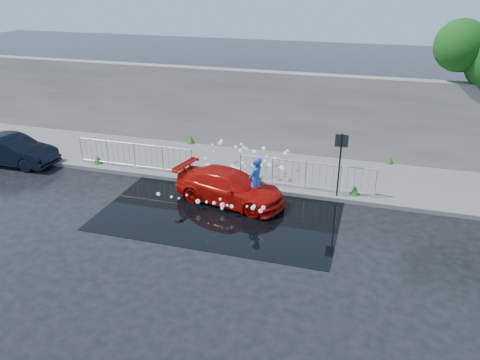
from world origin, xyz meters
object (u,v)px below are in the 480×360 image
object	(u,v)px
red_car	(230,187)
person	(255,182)
sign_post	(340,155)
dark_car	(13,150)

from	to	relation	value
red_car	person	world-z (taller)	person
red_car	person	xyz separation A→B (m)	(0.94, -0.04, 0.33)
red_car	sign_post	bearing A→B (deg)	-58.72
dark_car	person	size ratio (longest dim) A/B	2.09
person	dark_car	bearing A→B (deg)	-75.58
dark_car	person	distance (m)	10.90
red_car	person	distance (m)	1.00
person	red_car	bearing A→B (deg)	-73.64
dark_car	red_car	bearing A→B (deg)	-94.21
sign_post	person	distance (m)	3.10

